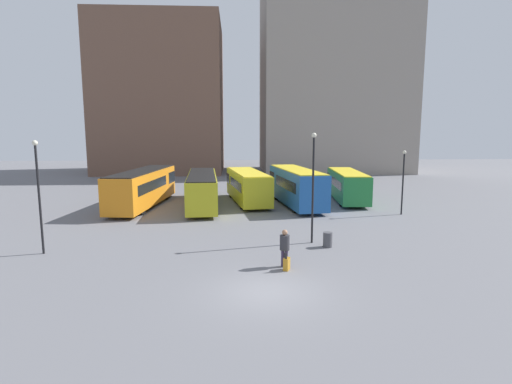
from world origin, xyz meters
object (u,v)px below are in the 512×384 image
suitcase (287,264)px  lamp_post_2 (39,188)px  lamp_post_0 (403,177)px  bus_3 (296,186)px  bus_4 (347,185)px  bus_0 (144,187)px  lamp_post_1 (313,180)px  trash_bin (328,240)px  bus_1 (202,188)px  traveler (285,245)px  bus_2 (247,185)px

suitcase → lamp_post_2: size_ratio=0.14×
lamp_post_0 → lamp_post_2: bearing=-158.6°
bus_3 → bus_4: 5.62m
bus_0 → bus_3: bearing=-85.5°
lamp_post_1 → bus_4: bearing=67.0°
bus_4 → trash_bin: size_ratio=11.45×
bus_1 → lamp_post_2: (-7.34, -13.82, 1.95)m
traveler → bus_2: bearing=28.7°
bus_1 → bus_4: 13.65m
bus_0 → lamp_post_1: size_ratio=1.93×
bus_3 → bus_2: bearing=61.4°
bus_4 → suitcase: bearing=161.9°
lamp_post_0 → bus_1: bearing=163.7°
traveler → lamp_post_0: 16.15m
bus_1 → bus_2: bus_2 is taller
bus_0 → suitcase: (10.42, -17.25, -1.42)m
bus_0 → bus_1: bus_0 is taller
lamp_post_0 → lamp_post_2: (-23.35, -9.13, 0.50)m
traveler → suitcase: bearing=-151.1°
lamp_post_0 → traveler: bearing=-132.2°
bus_2 → suitcase: size_ratio=11.74×
traveler → trash_bin: traveler is taller
bus_4 → lamp_post_2: lamp_post_2 is taller
bus_1 → suitcase: 17.93m
bus_1 → bus_3: bearing=-95.0°
bus_1 → trash_bin: 15.69m
bus_3 → traveler: (-3.05, -16.44, -0.68)m
lamp_post_2 → bus_4: bearing=37.2°
bus_0 → bus_2: (9.17, 1.36, -0.15)m
lamp_post_2 → suitcase: bearing=-14.5°
bus_3 → trash_bin: (-0.21, -13.26, -1.33)m
bus_3 → lamp_post_2: size_ratio=1.79×
bus_3 → lamp_post_1: size_ratio=1.68×
bus_1 → lamp_post_0: lamp_post_0 is taller
suitcase → lamp_post_2: (-12.63, 3.27, 3.21)m
suitcase → lamp_post_1: (2.09, 4.63, 3.41)m
bus_2 → lamp_post_0: size_ratio=2.00×
bus_3 → lamp_post_0: bearing=-127.9°
bus_1 → traveler: bus_1 is taller
bus_0 → lamp_post_2: 14.27m
bus_4 → suitcase: size_ratio=11.32×
traveler → bus_0: bearing=56.7°
bus_1 → suitcase: size_ratio=14.59×
bus_0 → suitcase: bus_0 is taller
suitcase → lamp_post_0: bearing=-16.0°
bus_2 → lamp_post_2: bearing=134.6°
bus_4 → trash_bin: 16.34m
suitcase → lamp_post_1: bearing=0.6°
traveler → lamp_post_1: size_ratio=0.29×
traveler → lamp_post_0: bearing=-17.3°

